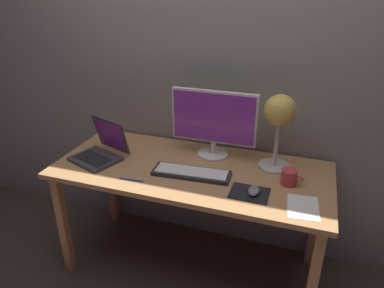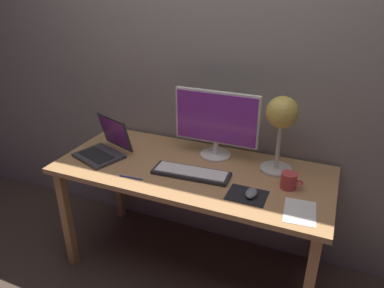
{
  "view_description": "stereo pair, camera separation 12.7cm",
  "coord_description": "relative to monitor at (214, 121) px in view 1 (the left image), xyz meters",
  "views": [
    {
      "loc": [
        0.6,
        -1.74,
        1.75
      ],
      "look_at": [
        0.02,
        -0.05,
        0.92
      ],
      "focal_mm": 33.6,
      "sensor_mm": 36.0,
      "label": 1
    },
    {
      "loc": [
        0.72,
        -1.7,
        1.75
      ],
      "look_at": [
        0.02,
        -0.05,
        0.92
      ],
      "focal_mm": 33.6,
      "sensor_mm": 36.0,
      "label": 2
    }
  ],
  "objects": [
    {
      "name": "desk",
      "position": [
        -0.08,
        -0.2,
        -0.31
      ],
      "size": [
        1.6,
        0.7,
        0.74
      ],
      "color": "tan",
      "rests_on": "ground"
    },
    {
      "name": "ground_plane",
      "position": [
        -0.08,
        -0.2,
        -0.97
      ],
      "size": [
        4.8,
        4.8,
        0.0
      ],
      "primitive_type": "plane",
      "color": "#47382D",
      "rests_on": "ground"
    },
    {
      "name": "laptop",
      "position": [
        -0.64,
        -0.24,
        -0.17
      ],
      "size": [
        0.35,
        0.35,
        0.23
      ],
      "color": "#38383A",
      "rests_on": "desk"
    },
    {
      "name": "mousepad",
      "position": [
        0.3,
        -0.36,
        -0.23
      ],
      "size": [
        0.2,
        0.16,
        0.0
      ],
      "primitive_type": "cube",
      "color": "black",
      "rests_on": "desk"
    },
    {
      "name": "pen",
      "position": [
        -0.34,
        -0.44,
        -0.23
      ],
      "size": [
        0.14,
        0.02,
        0.01
      ],
      "primitive_type": "cylinder",
      "rotation": [
        0.0,
        1.57,
        0.07
      ],
      "color": "#2633A5",
      "rests_on": "desk"
    },
    {
      "name": "paper_sheet_near_mouse",
      "position": [
        0.57,
        -0.4,
        -0.23
      ],
      "size": [
        0.17,
        0.22,
        0.0
      ],
      "primitive_type": "cube",
      "rotation": [
        0.0,
        0.0,
        0.09
      ],
      "color": "white",
      "rests_on": "desk"
    },
    {
      "name": "back_wall",
      "position": [
        -0.08,
        0.2,
        0.33
      ],
      "size": [
        4.8,
        0.06,
        2.6
      ],
      "primitive_type": "cube",
      "color": "gray",
      "rests_on": "ground"
    },
    {
      "name": "coffee_mug",
      "position": [
        0.48,
        -0.2,
        -0.19
      ],
      "size": [
        0.12,
        0.08,
        0.09
      ],
      "color": "#CC3F3F",
      "rests_on": "desk"
    },
    {
      "name": "keyboard_main",
      "position": [
        -0.05,
        -0.27,
        -0.22
      ],
      "size": [
        0.45,
        0.17,
        0.03
      ],
      "color": "#28282B",
      "rests_on": "desk"
    },
    {
      "name": "mouse",
      "position": [
        0.32,
        -0.36,
        -0.21
      ],
      "size": [
        0.06,
        0.1,
        0.03
      ],
      "primitive_type": "ellipsoid",
      "color": "slate",
      "rests_on": "mousepad"
    },
    {
      "name": "desk_lamp",
      "position": [
        0.38,
        -0.03,
        0.09
      ],
      "size": [
        0.18,
        0.18,
        0.44
      ],
      "color": "beige",
      "rests_on": "desk"
    },
    {
      "name": "monitor",
      "position": [
        0.0,
        0.0,
        0.0
      ],
      "size": [
        0.52,
        0.19,
        0.42
      ],
      "color": "silver",
      "rests_on": "desk"
    }
  ]
}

